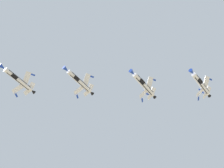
{
  "coord_description": "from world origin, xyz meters",
  "views": [
    {
      "loc": [
        -0.45,
        -7.5,
        1.43
      ],
      "look_at": [
        -15.01,
        56.15,
        80.8
      ],
      "focal_mm": 44.94,
      "sensor_mm": 36.0,
      "label": 1
    }
  ],
  "objects": [
    {
      "name": "fighter_jet_left_outer",
      "position": [
        -3.77,
        57.8,
        79.33
      ],
      "size": [
        8.95,
        15.05,
        7.88
      ],
      "rotation": [
        0.0,
        0.89,
        2.71
      ],
      "color": "white"
    },
    {
      "name": "fighter_jet_left_wing",
      "position": [
        -46.86,
        45.42,
        79.21
      ],
      "size": [
        9.18,
        15.05,
        7.44
      ],
      "rotation": [
        0.0,
        0.82,
        2.71
      ],
      "color": "white"
    },
    {
      "name": "fighter_jet_right_outer",
      "position": [
        17.07,
        64.84,
        82.53
      ],
      "size": [
        9.27,
        15.05,
        7.23
      ],
      "rotation": [
        0.0,
        0.79,
        2.71
      ],
      "color": "white"
    },
    {
      "name": "fighter_jet_right_wing",
      "position": [
        -26.64,
        52.62,
        81.35
      ],
      "size": [
        9.15,
        15.05,
        7.49
      ],
      "rotation": [
        0.0,
        0.82,
        2.71
      ],
      "color": "white"
    }
  ]
}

